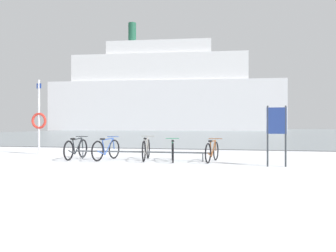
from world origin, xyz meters
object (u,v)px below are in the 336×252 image
Objects in this scene: bicycle_3 at (173,151)px; rescue_post at (39,119)px; ferry_ship at (164,94)px; bicycle_4 at (212,151)px; bicycle_0 at (76,149)px; info_sign at (277,126)px; bicycle_1 at (106,149)px; bicycle_2 at (146,149)px.

rescue_post is at bearing 166.80° from bicycle_3.
bicycle_3 is 0.03× the size of ferry_ship.
bicycle_0 is at bearing -178.25° from bicycle_4.
bicycle_3 is 1.29m from bicycle_4.
info_sign reaches higher than bicycle_0.
ferry_ship reaches higher than bicycle_1.
bicycle_2 is at bearing 9.59° from bicycle_1.
ferry_ship is (-10.61, 68.40, 7.56)m from rescue_post.
bicycle_2 is 0.94m from bicycle_3.
ferry_ship reaches higher than bicycle_0.
bicycle_0 is 1.08× the size of bicycle_4.
bicycle_0 reaches higher than bicycle_3.
bicycle_3 is 72.19m from ferry_ship.
bicycle_1 is at bearing 172.55° from info_sign.
rescue_post is at bearing 165.61° from bicycle_2.
bicycle_0 is 0.57× the size of rescue_post.
bicycle_0 is 6.69m from info_sign.
bicycle_2 is 1.02× the size of info_sign.
bicycle_1 is at bearing -78.56° from ferry_ship.
bicycle_0 is at bearing -178.74° from bicycle_3.
rescue_post reaches higher than bicycle_0.
bicycle_3 is (2.28, 0.11, -0.02)m from bicycle_1.
info_sign reaches higher than bicycle_1.
bicycle_4 is 7.30m from rescue_post.
rescue_post is at bearing -81.18° from ferry_ship.
bicycle_1 is 1.01× the size of bicycle_3.
bicycle_0 is 71.57m from ferry_ship.
bicycle_1 is (1.14, -0.04, 0.00)m from bicycle_0.
bicycle_4 is 0.03× the size of ferry_ship.
bicycle_4 is at bearing 154.68° from info_sign.
bicycle_4 is at bearing -10.34° from rescue_post.
bicycle_1 reaches higher than bicycle_0.
bicycle_4 is at bearing -1.14° from bicycle_2.
info_sign is 0.03× the size of ferry_ship.
bicycle_2 reaches higher than bicycle_4.
bicycle_1 is 3.98m from rescue_post.
bicycle_0 is 2.49m from bicycle_2.
bicycle_0 reaches higher than bicycle_4.
bicycle_0 is 3.42m from bicycle_3.
bicycle_0 is 0.98× the size of bicycle_2.
ferry_ship reaches higher than bicycle_4.
bicycle_4 is (2.22, -0.04, -0.03)m from bicycle_2.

